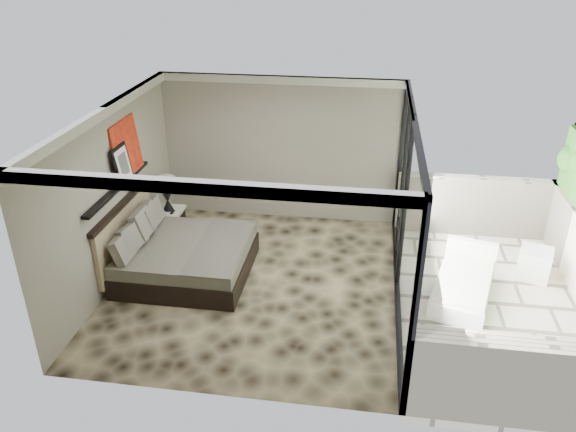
# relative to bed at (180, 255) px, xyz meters

# --- Properties ---
(floor) EXTENTS (5.00, 5.00, 0.00)m
(floor) POSITION_rel_bed_xyz_m (1.28, -0.13, -0.34)
(floor) COLOR black
(floor) RESTS_ON ground
(ceiling) EXTENTS (4.50, 5.00, 0.02)m
(ceiling) POSITION_rel_bed_xyz_m (1.28, -0.13, 2.45)
(ceiling) COLOR silver
(ceiling) RESTS_ON back_wall
(back_wall) EXTENTS (4.50, 0.02, 2.80)m
(back_wall) POSITION_rel_bed_xyz_m (1.28, 2.36, 1.06)
(back_wall) COLOR gray
(back_wall) RESTS_ON floor
(left_wall) EXTENTS (0.02, 5.00, 2.80)m
(left_wall) POSITION_rel_bed_xyz_m (-0.96, -0.13, 1.06)
(left_wall) COLOR gray
(left_wall) RESTS_ON floor
(glass_wall) EXTENTS (0.08, 5.00, 2.80)m
(glass_wall) POSITION_rel_bed_xyz_m (3.53, -0.13, 1.06)
(glass_wall) COLOR white
(glass_wall) RESTS_ON floor
(terrace_slab) EXTENTS (3.00, 5.00, 0.12)m
(terrace_slab) POSITION_rel_bed_xyz_m (5.03, -0.13, -0.40)
(terrace_slab) COLOR #B9B29E
(terrace_slab) RESTS_ON ground
(picture_ledge) EXTENTS (0.12, 2.20, 0.05)m
(picture_ledge) POSITION_rel_bed_xyz_m (-0.90, -0.03, 1.16)
(picture_ledge) COLOR black
(picture_ledge) RESTS_ON left_wall
(bed) EXTENTS (2.08, 2.01, 1.15)m
(bed) POSITION_rel_bed_xyz_m (0.00, 0.00, 0.00)
(bed) COLOR black
(bed) RESTS_ON floor
(nightstand) EXTENTS (0.53, 0.53, 0.52)m
(nightstand) POSITION_rel_bed_xyz_m (-0.64, 1.26, -0.08)
(nightstand) COLOR black
(nightstand) RESTS_ON floor
(table_lamp) EXTENTS (0.35, 0.35, 0.64)m
(table_lamp) POSITION_rel_bed_xyz_m (-0.63, 1.26, 0.59)
(table_lamp) COLOR black
(table_lamp) RESTS_ON nightstand
(abstract_canvas) EXTENTS (0.13, 0.90, 0.90)m
(abstract_canvas) POSITION_rel_bed_xyz_m (-0.92, 0.47, 1.64)
(abstract_canvas) COLOR #BA560F
(abstract_canvas) RESTS_ON picture_ledge
(framed_print) EXTENTS (0.11, 0.50, 0.60)m
(framed_print) POSITION_rel_bed_xyz_m (-0.86, 0.14, 1.49)
(framed_print) COLOR black
(framed_print) RESTS_ON picture_ledge
(ottoman) EXTENTS (0.62, 0.62, 0.50)m
(ottoman) POSITION_rel_bed_xyz_m (5.73, 0.75, -0.09)
(ottoman) COLOR white
(ottoman) RESTS_ON terrace_slab
(lounger) EXTENTS (1.18, 1.75, 0.62)m
(lounger) POSITION_rel_bed_xyz_m (4.52, 0.01, -0.14)
(lounger) COLOR white
(lounger) RESTS_ON terrace_slab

